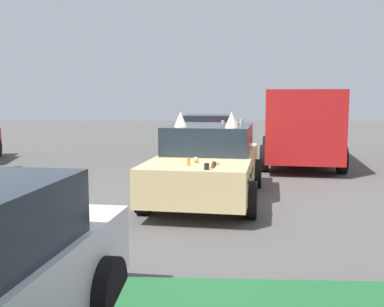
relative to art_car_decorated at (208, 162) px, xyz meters
The scene contains 4 objects.
ground_plane 0.73m from the art_car_decorated, behind, with size 60.00×60.00×0.00m, color #514F4C.
art_car_decorated is the anchor object (origin of this frame).
parked_van_far_right 5.42m from the art_car_decorated, 30.48° to the right, with size 5.10×2.75×2.18m.
parked_sedan_near_left 7.91m from the art_car_decorated, ahead, with size 4.62×2.31×1.36m.
Camera 1 is at (-8.99, 0.02, 2.01)m, focal length 43.43 mm.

